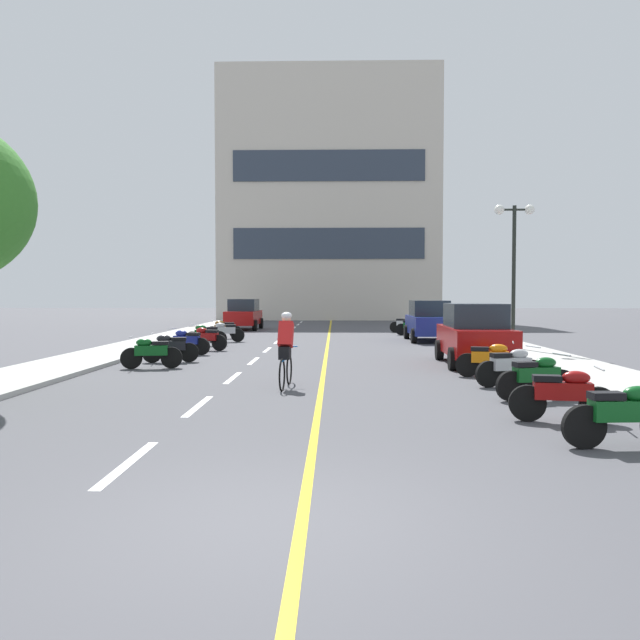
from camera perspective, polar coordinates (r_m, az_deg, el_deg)
name	(u,v)px	position (r m, az deg, el deg)	size (l,w,h in m)	color
ground_plane	(322,344)	(26.71, 0.17, -2.16)	(140.00, 140.00, 0.00)	#47474C
curb_left	(171,337)	(30.69, -13.28, -1.53)	(2.40, 72.00, 0.12)	#A8A8A3
curb_right	(477,338)	(30.43, 13.98, -1.57)	(2.40, 72.00, 0.12)	#A8A8A3
lane_dash_0	(128,463)	(8.31, -16.98, -12.29)	(0.14, 2.20, 0.01)	silver
lane_dash_1	(198,406)	(12.08, -10.95, -7.64)	(0.14, 2.20, 0.01)	silver
lane_dash_2	(233,378)	(15.97, -7.88, -5.19)	(0.14, 2.20, 0.01)	silver
lane_dash_3	(254,361)	(19.90, -6.03, -3.70)	(0.14, 2.20, 0.01)	silver
lane_dash_4	(267,350)	(23.85, -4.80, -2.70)	(0.14, 2.20, 0.01)	silver
lane_dash_5	(277,342)	(27.82, -3.91, -1.98)	(0.14, 2.20, 0.01)	silver
lane_dash_6	(284,336)	(31.80, -3.25, -1.44)	(0.14, 2.20, 0.01)	silver
lane_dash_7	(290,331)	(35.78, -2.74, -1.02)	(0.14, 2.20, 0.01)	silver
lane_dash_8	(294,328)	(39.76, -2.33, -0.69)	(0.14, 2.20, 0.01)	silver
lane_dash_9	(298,325)	(43.75, -1.99, -0.41)	(0.14, 2.20, 0.01)	silver
lane_dash_10	(301,322)	(47.74, -1.71, -0.19)	(0.14, 2.20, 0.01)	silver
lane_dash_11	(304,320)	(51.73, -1.47, 0.01)	(0.14, 2.20, 0.01)	silver
centre_line_yellow	(328,339)	(29.70, 0.77, -1.70)	(0.12, 66.00, 0.01)	gold
office_building	(329,198)	(54.29, 0.82, 11.02)	(18.22, 6.19, 20.60)	beige
street_lamp_mid	(514,244)	(24.28, 17.15, 6.61)	(1.46, 0.36, 5.25)	black
parked_car_near	(475,334)	(19.19, 13.82, -1.24)	(2.03, 4.25, 1.82)	black
parked_car_mid	(429,321)	(28.71, 9.84, -0.05)	(1.93, 4.20, 1.82)	black
parked_car_far	(244,314)	(37.64, -6.91, 0.52)	(1.96, 4.22, 1.82)	black
motorcycle_0	(625,414)	(9.54, 25.86, -7.63)	(1.70, 0.60, 0.92)	black
motorcycle_1	(564,394)	(11.03, 21.17, -6.24)	(1.69, 0.60, 0.92)	black
motorcycle_2	(537,377)	(13.13, 19.02, -4.86)	(1.68, 0.67, 0.92)	black
motorcycle_3	(511,366)	(14.90, 16.92, -3.99)	(1.67, 0.68, 0.92)	black
motorcycle_4	(490,359)	(16.35, 15.17, -3.42)	(1.67, 0.69, 0.92)	black
motorcycle_5	(151,352)	(18.33, -15.04, -2.81)	(1.69, 0.61, 0.92)	black
motorcycle_6	(170,347)	(19.84, -13.40, -2.41)	(1.69, 0.62, 0.92)	black
motorcycle_7	(186,341)	(22.28, -11.99, -1.88)	(1.68, 0.65, 0.92)	black
motorcycle_8	(206,338)	(23.89, -10.27, -1.59)	(1.64, 0.79, 0.92)	black
motorcycle_9	(206,334)	(25.93, -10.32, -1.29)	(1.67, 0.71, 0.92)	black
motorcycle_10	(225,331)	(27.90, -8.61, -1.02)	(1.70, 0.60, 0.92)	black
motorcycle_11	(224,329)	(30.08, -8.70, -0.78)	(1.67, 0.70, 0.92)	black
motorcycle_12	(412,326)	(32.46, 8.35, -0.56)	(1.70, 0.60, 0.92)	black
motorcycle_13	(405,324)	(34.58, 7.73, -0.38)	(1.65, 0.77, 0.92)	black
cyclist_rider	(286,348)	(14.14, -3.12, -2.54)	(0.42, 1.77, 1.71)	black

